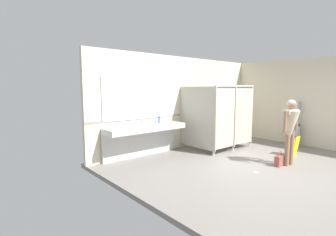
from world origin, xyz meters
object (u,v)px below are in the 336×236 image
at_px(paper_towel_dispenser_upper, 298,107).
at_px(wet_floor_sign, 294,146).
at_px(trash_bin, 293,135).
at_px(person_standing, 291,124).
at_px(paper_towel_dispenser_lower, 296,124).
at_px(soap_dispenser, 159,120).
at_px(handbag, 279,160).
at_px(paper_cup, 167,123).

height_order(paper_towel_dispenser_upper, wet_floor_sign, paper_towel_dispenser_upper).
xyz_separation_m(trash_bin, person_standing, (-2.16, -0.84, 0.66)).
bearing_deg(paper_towel_dispenser_lower, soap_dispenser, 153.00).
height_order(trash_bin, handbag, trash_bin).
bearing_deg(soap_dispenser, paper_towel_dispenser_upper, -27.24).
bearing_deg(handbag, soap_dispenser, 116.72).
bearing_deg(soap_dispenser, paper_cup, -87.53).
bearing_deg(wet_floor_sign, person_standing, -163.53).
relative_size(person_standing, soap_dispenser, 8.26).
height_order(soap_dispenser, paper_cup, soap_dispenser).
bearing_deg(person_standing, soap_dispenser, 119.68).
distance_m(paper_towel_dispenser_lower, soap_dispenser, 4.65).
relative_size(person_standing, paper_cup, 18.88).
relative_size(paper_towel_dispenser_upper, paper_cup, 4.50).
distance_m(paper_towel_dispenser_lower, handbag, 2.85).
bearing_deg(paper_towel_dispenser_lower, handbag, -164.43).
height_order(paper_towel_dispenser_lower, soap_dispenser, soap_dispenser).
distance_m(paper_towel_dispenser_upper, wet_floor_sign, 1.82).
bearing_deg(wet_floor_sign, trash_bin, 25.19).
bearing_deg(paper_towel_dispenser_lower, paper_towel_dispenser_upper, -90.00).
relative_size(handbag, soap_dispenser, 1.98).
height_order(trash_bin, person_standing, person_standing).
height_order(paper_towel_dispenser_lower, trash_bin, paper_towel_dispenser_lower).
xyz_separation_m(paper_towel_dispenser_upper, handbag, (-2.70, -0.73, -1.12)).
xyz_separation_m(soap_dispenser, wet_floor_sign, (2.70, -2.67, -0.68)).
xyz_separation_m(person_standing, handbag, (-0.25, 0.11, -0.88)).
bearing_deg(person_standing, trash_bin, 21.26).
xyz_separation_m(trash_bin, paper_cup, (-3.84, 1.80, 0.57)).
distance_m(paper_towel_dispenser_lower, trash_bin, 0.44).
bearing_deg(person_standing, paper_cup, 122.39).
bearing_deg(trash_bin, wet_floor_sign, -154.81).
xyz_separation_m(paper_towel_dispenser_upper, wet_floor_sign, (-1.43, -0.54, -0.97)).
height_order(paper_towel_dispenser_upper, paper_cup, paper_towel_dispenser_upper).
bearing_deg(handbag, paper_cup, 119.34).
distance_m(handbag, paper_cup, 3.01).
height_order(paper_towel_dispenser_upper, person_standing, person_standing).
relative_size(paper_towel_dispenser_upper, trash_bin, 0.54).
height_order(soap_dispenser, wet_floor_sign, soap_dispenser).
relative_size(paper_cup, wet_floor_sign, 0.15).
bearing_deg(person_standing, paper_towel_dispenser_lower, 19.48).
height_order(handbag, paper_cup, paper_cup).
xyz_separation_m(soap_dispenser, paper_cup, (0.01, -0.32, -0.04)).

